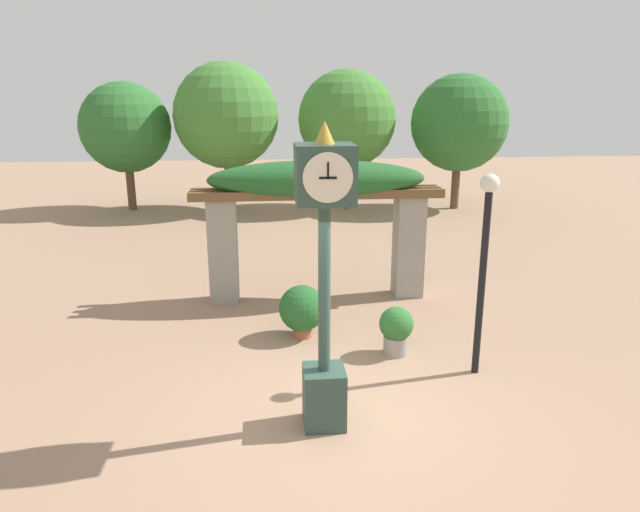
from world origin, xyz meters
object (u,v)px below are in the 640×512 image
potted_plant_near_right (302,309)px  lamp_post (485,248)px  potted_plant_near_left (396,329)px  pedestal_clock (324,268)px

potted_plant_near_right → lamp_post: lamp_post is taller
potted_plant_near_left → potted_plant_near_right: 1.59m
potted_plant_near_left → lamp_post: (1.00, -0.70, 1.42)m
lamp_post → pedestal_clock: bearing=-153.9°
pedestal_clock → potted_plant_near_right: 3.01m
potted_plant_near_right → potted_plant_near_left: bearing=-29.9°
pedestal_clock → potted_plant_near_right: (-0.09, 2.61, -1.49)m
pedestal_clock → potted_plant_near_left: bearing=54.6°
potted_plant_near_right → lamp_post: size_ratio=0.31×
pedestal_clock → lamp_post: 2.55m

